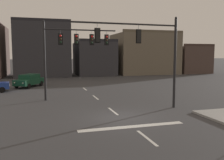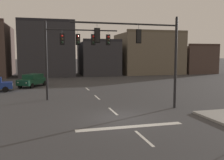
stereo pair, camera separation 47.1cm
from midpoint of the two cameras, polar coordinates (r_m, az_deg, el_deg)
The scene contains 7 objects.
ground_plane at distance 16.30m, azimuth 2.88°, elevation -8.83°, with size 400.00×400.00×0.00m, color #353538.
stop_bar_paint at distance 14.48m, azimuth 5.31°, elevation -10.76°, with size 6.40×0.50×0.01m, color silver.
lane_centreline at distance 18.16m, azimuth 0.97°, elevation -7.26°, with size 0.16×26.40×0.01m.
signal_mast_near_side at distance 18.46m, azimuth 9.04°, elevation 7.63°, with size 8.11×0.42×7.01m.
signal_mast_far_side at distance 22.95m, azimuth -8.86°, elevation 7.83°, with size 6.71×0.35×7.15m.
car_lot_middle at distance 33.15m, azimuth -17.56°, elevation -0.00°, with size 3.76×4.71×1.61m.
building_row at distance 50.37m, azimuth -5.91°, elevation 6.08°, with size 51.35×13.03×10.31m.
Camera 2 is at (-4.54, -15.08, 4.18)m, focal length 39.31 mm.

